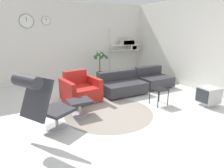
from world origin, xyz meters
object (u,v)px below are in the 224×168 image
object	(u,v)px
armchair_red	(80,90)
couch_low	(122,86)
lounge_chair	(41,99)
shelf_unit	(128,45)
couch_second	(153,80)
side_table	(159,91)
ottoman	(80,104)
potted_plant	(100,66)
crt_television	(208,96)

from	to	relation	value
armchair_red	couch_low	size ratio (longest dim) A/B	0.77
lounge_chair	armchair_red	world-z (taller)	lounge_chair
shelf_unit	couch_second	bearing A→B (deg)	-97.66
couch_second	lounge_chair	bearing A→B (deg)	21.33
side_table	armchair_red	bearing A→B (deg)	143.62
lounge_chair	armchair_red	distance (m)	1.85
couch_second	armchair_red	bearing A→B (deg)	2.84
ottoman	couch_second	xyz separation A→B (m)	(2.92, 0.99, -0.03)
couch_low	couch_second	world-z (taller)	same
armchair_red	potted_plant	world-z (taller)	potted_plant
shelf_unit	crt_television	bearing A→B (deg)	-92.29
ottoman	lounge_chair	bearing A→B (deg)	-150.06
lounge_chair	couch_second	xyz separation A→B (m)	(3.79, 1.49, -0.46)
couch_low	side_table	size ratio (longest dim) A/B	2.96
armchair_red	shelf_unit	distance (m)	3.67
side_table	potted_plant	distance (m)	2.97
crt_television	shelf_unit	distance (m)	4.07
couch_low	side_table	world-z (taller)	couch_low
couch_second	shelf_unit	bearing A→B (deg)	-97.78
ottoman	armchair_red	bearing A→B (deg)	69.36
armchair_red	side_table	world-z (taller)	armchair_red
ottoman	potted_plant	distance (m)	3.13
lounge_chair	couch_low	world-z (taller)	lounge_chair
ottoman	crt_television	xyz separation A→B (m)	(3.03, -0.99, -0.01)
lounge_chair	ottoman	bearing A→B (deg)	90.00
armchair_red	side_table	bearing A→B (deg)	136.74
lounge_chair	crt_television	world-z (taller)	lounge_chair
couch_low	lounge_chair	bearing A→B (deg)	28.73
lounge_chair	potted_plant	size ratio (longest dim) A/B	0.99
side_table	potted_plant	size ratio (longest dim) A/B	0.36
armchair_red	potted_plant	distance (m)	2.25
armchair_red	couch_low	bearing A→B (deg)	173.85
lounge_chair	crt_television	distance (m)	3.95
potted_plant	couch_second	bearing A→B (deg)	-53.42
potted_plant	ottoman	bearing A→B (deg)	-123.68
couch_second	shelf_unit	xyz separation A→B (m)	(0.26, 1.97, 0.99)
couch_low	potted_plant	xyz separation A→B (m)	(0.11, 1.72, 0.29)
lounge_chair	crt_television	xyz separation A→B (m)	(3.90, -0.49, -0.44)
crt_television	potted_plant	size ratio (longest dim) A/B	0.41
potted_plant	shelf_unit	bearing A→B (deg)	14.04
armchair_red	crt_television	distance (m)	3.27
couch_second	potted_plant	xyz separation A→B (m)	(-1.19, 1.61, 0.29)
armchair_red	shelf_unit	xyz separation A→B (m)	(2.86, 2.10, 0.93)
couch_low	side_table	xyz separation A→B (m)	(0.35, -1.23, 0.14)
side_table	potted_plant	xyz separation A→B (m)	(-0.24, 2.95, 0.15)
lounge_chair	ottoman	xyz separation A→B (m)	(0.87, 0.50, -0.43)
lounge_chair	side_table	world-z (taller)	lounge_chair
armchair_red	shelf_unit	world-z (taller)	shelf_unit
ottoman	couch_second	distance (m)	3.08
ottoman	armchair_red	world-z (taller)	armchair_red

